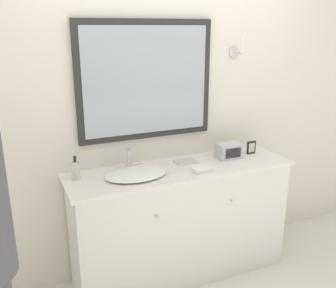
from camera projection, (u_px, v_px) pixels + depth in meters
name	position (u px, v px, depth m)	size (l,w,h in m)	color
wall_back	(166.00, 112.00, 2.94)	(8.00, 0.18, 2.55)	silver
vanity_counter	(181.00, 222.00, 2.94)	(1.73, 0.51, 0.91)	silver
sink_basin	(136.00, 173.00, 2.64)	(0.44, 0.35, 0.17)	white
soap_bottle	(75.00, 170.00, 2.57)	(0.06, 0.06, 0.17)	beige
appliance_box	(229.00, 151.00, 3.00)	(0.20, 0.13, 0.12)	#BCBCC1
picture_frame	(251.00, 147.00, 3.10)	(0.08, 0.01, 0.11)	black
hand_towel_near_sink	(202.00, 169.00, 2.73)	(0.14, 0.11, 0.03)	white
metal_tray	(185.00, 162.00, 2.92)	(0.16, 0.13, 0.01)	silver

